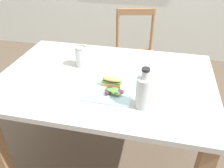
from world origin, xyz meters
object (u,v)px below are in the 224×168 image
(sandwich_half_front, at_px, (112,81))
(fork_on_napkin, at_px, (74,82))
(chair_wooden_far, at_px, (135,56))
(plate_lunch, at_px, (110,90))
(mason_jar_iced_tea, at_px, (81,57))
(dining_table, at_px, (105,94))
(bottle_cold_brew, at_px, (144,94))

(sandwich_half_front, relative_size, fork_on_napkin, 0.62)
(chair_wooden_far, distance_m, sandwich_half_front, 1.08)
(chair_wooden_far, xyz_separation_m, fork_on_napkin, (-0.23, -1.03, 0.30))
(chair_wooden_far, xyz_separation_m, sandwich_half_front, (-0.00, -1.02, 0.33))
(plate_lunch, bearing_deg, fork_on_napkin, 170.73)
(sandwich_half_front, height_order, mason_jar_iced_tea, mason_jar_iced_tea)
(plate_lunch, height_order, mason_jar_iced_tea, mason_jar_iced_tea)
(dining_table, bearing_deg, bottle_cold_brew, -42.79)
(fork_on_napkin, xyz_separation_m, bottle_cold_brew, (0.41, -0.13, 0.07))
(bottle_cold_brew, bearing_deg, sandwich_half_front, 144.25)
(bottle_cold_brew, relative_size, mason_jar_iced_tea, 1.59)
(fork_on_napkin, distance_m, bottle_cold_brew, 0.43)
(sandwich_half_front, distance_m, mason_jar_iced_tea, 0.32)
(bottle_cold_brew, bearing_deg, chair_wooden_far, 98.97)
(fork_on_napkin, relative_size, bottle_cold_brew, 0.86)
(dining_table, xyz_separation_m, chair_wooden_far, (0.07, 0.93, -0.17))
(fork_on_napkin, bearing_deg, mason_jar_iced_tea, 96.10)
(chair_wooden_far, bearing_deg, dining_table, -94.06)
(chair_wooden_far, relative_size, mason_jar_iced_tea, 6.45)
(dining_table, relative_size, plate_lunch, 5.12)
(dining_table, xyz_separation_m, mason_jar_iced_tea, (-0.18, 0.11, 0.18))
(mason_jar_iced_tea, bearing_deg, dining_table, -30.85)
(dining_table, relative_size, fork_on_napkin, 6.87)
(sandwich_half_front, height_order, bottle_cold_brew, bottle_cold_brew)
(chair_wooden_far, relative_size, fork_on_napkin, 4.69)
(dining_table, xyz_separation_m, fork_on_napkin, (-0.16, -0.10, 0.13))
(plate_lunch, distance_m, sandwich_half_front, 0.05)
(bottle_cold_brew, bearing_deg, plate_lunch, 152.78)
(plate_lunch, xyz_separation_m, fork_on_napkin, (-0.22, 0.04, 0.00))
(chair_wooden_far, xyz_separation_m, bottle_cold_brew, (0.18, -1.16, 0.37))
(mason_jar_iced_tea, bearing_deg, bottle_cold_brew, -38.20)
(sandwich_half_front, xyz_separation_m, mason_jar_iced_tea, (-0.24, 0.20, 0.02))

